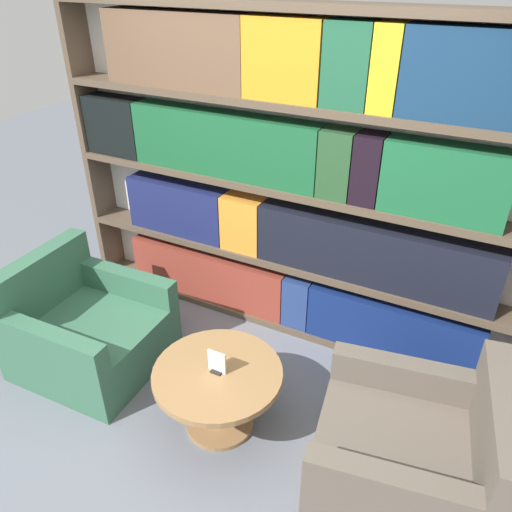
{
  "coord_description": "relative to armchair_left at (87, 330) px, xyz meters",
  "views": [
    {
      "loc": [
        1.33,
        -1.6,
        2.57
      ],
      "look_at": [
        0.12,
        0.73,
        0.99
      ],
      "focal_mm": 35.0,
      "sensor_mm": 36.0,
      "label": 1
    }
  ],
  "objects": [
    {
      "name": "coffee_table",
      "position": [
        1.15,
        -0.08,
        0.05
      ],
      "size": [
        0.78,
        0.78,
        0.45
      ],
      "color": "olive",
      "rests_on": "ground_plane"
    },
    {
      "name": "ground_plane",
      "position": [
        1.03,
        -0.32,
        -0.27
      ],
      "size": [
        14.0,
        14.0,
        0.0
      ],
      "primitive_type": "plane",
      "color": "slate"
    },
    {
      "name": "armchair_left",
      "position": [
        0.0,
        0.0,
        0.0
      ],
      "size": [
        0.96,
        0.91,
        0.8
      ],
      "rotation": [
        0.0,
        0.0,
        1.61
      ],
      "color": "#336047",
      "rests_on": "ground_plane"
    },
    {
      "name": "table_sign",
      "position": [
        1.15,
        -0.08,
        0.25
      ],
      "size": [
        0.12,
        0.06,
        0.15
      ],
      "color": "black",
      "rests_on": "coffee_table"
    },
    {
      "name": "bookshelf",
      "position": [
        1.04,
        1.08,
        0.9
      ],
      "size": [
        3.5,
        0.3,
        2.35
      ],
      "color": "silver",
      "rests_on": "ground_plane"
    },
    {
      "name": "armchair_right",
      "position": [
        2.3,
        0.01,
        0.0
      ],
      "size": [
        1.06,
        1.02,
        0.8
      ],
      "rotation": [
        0.0,
        0.0,
        -1.41
      ],
      "color": "brown",
      "rests_on": "ground_plane"
    }
  ]
}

